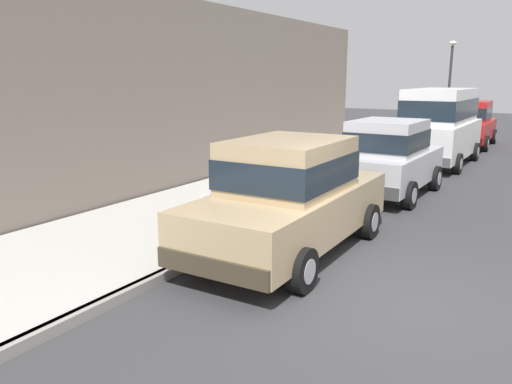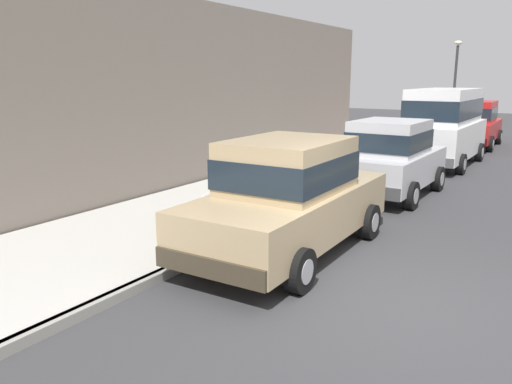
# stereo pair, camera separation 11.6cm
# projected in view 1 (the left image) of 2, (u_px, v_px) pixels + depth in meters

# --- Properties ---
(ground_plane) EXTENTS (80.00, 80.00, 0.00)m
(ground_plane) POSITION_uv_depth(u_px,v_px,m) (402.00, 305.00, 6.54)
(ground_plane) COLOR #38383A
(curb) EXTENTS (0.16, 64.00, 0.14)m
(curb) POSITION_uv_depth(u_px,v_px,m) (206.00, 255.00, 8.17)
(curb) COLOR gray
(curb) RESTS_ON ground
(sidewalk) EXTENTS (3.60, 64.00, 0.14)m
(sidewalk) POSITION_uv_depth(u_px,v_px,m) (127.00, 237.00, 9.10)
(sidewalk) COLOR #B7B5AD
(sidewalk) RESTS_ON ground
(car_tan_sedan) EXTENTS (2.09, 4.63, 1.92)m
(car_tan_sedan) POSITION_uv_depth(u_px,v_px,m) (290.00, 195.00, 8.29)
(car_tan_sedan) COLOR tan
(car_tan_sedan) RESTS_ON ground
(car_silver_hatchback) EXTENTS (2.00, 3.83, 1.88)m
(car_silver_hatchback) POSITION_uv_depth(u_px,v_px,m) (389.00, 157.00, 12.38)
(car_silver_hatchback) COLOR #BCBCC1
(car_silver_hatchback) RESTS_ON ground
(car_white_van) EXTENTS (2.18, 4.92, 2.52)m
(car_white_van) POSITION_uv_depth(u_px,v_px,m) (439.00, 123.00, 16.77)
(car_white_van) COLOR white
(car_white_van) RESTS_ON ground
(car_red_sedan) EXTENTS (2.11, 4.64, 1.92)m
(car_red_sedan) POSITION_uv_depth(u_px,v_px,m) (468.00, 123.00, 21.36)
(car_red_sedan) COLOR red
(car_red_sedan) RESTS_ON ground
(dog_white) EXTENTS (0.54, 0.60, 0.49)m
(dog_white) POSITION_uv_depth(u_px,v_px,m) (217.00, 199.00, 10.43)
(dog_white) COLOR white
(dog_white) RESTS_ON sidewalk
(street_lamp) EXTENTS (0.36, 0.36, 4.42)m
(street_lamp) POSITION_uv_depth(u_px,v_px,m) (450.00, 77.00, 23.98)
(street_lamp) COLOR #2D2D33
(street_lamp) RESTS_ON sidewalk
(building_facade) EXTENTS (0.50, 20.00, 4.83)m
(building_facade) POSITION_uv_depth(u_px,v_px,m) (197.00, 95.00, 13.63)
(building_facade) COLOR slate
(building_facade) RESTS_ON ground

